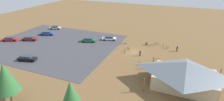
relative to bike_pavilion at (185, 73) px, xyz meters
name	(u,v)px	position (x,y,z in m)	size (l,w,h in m)	color
ground	(134,52)	(13.58, -12.57, -3.05)	(160.00, 160.00, 0.00)	brown
parking_lot_asphalt	(54,44)	(38.61, -8.74, -3.02)	(38.38, 32.00, 0.05)	#424247
bike_pavilion	(185,73)	(0.00, 0.00, 0.00)	(14.17, 9.98, 5.44)	#C6B28E
trash_bin	(147,44)	(11.43, -18.98, -2.60)	(0.60, 0.60, 0.90)	brown
lot_sign	(126,45)	(16.48, -13.34, -1.63)	(0.56, 0.08, 2.20)	#99999E
pine_far_east	(71,96)	(15.18, 15.88, 1.57)	(3.73, 3.73, 7.05)	brown
pine_far_west	(6,78)	(27.49, 16.44, 2.00)	(3.96, 3.96, 7.73)	brown
bicycle_blue_lone_west	(167,48)	(5.13, -18.28, -2.66)	(0.78, 1.64, 0.88)	black
bicycle_green_yard_front	(161,64)	(5.27, -7.21, -2.68)	(1.74, 0.59, 0.81)	black
bicycle_silver_near_sign	(125,52)	(15.91, -10.86, -2.70)	(0.76, 1.59, 0.82)	black
bicycle_orange_edge_north	(140,64)	(10.08, -5.15, -2.65)	(1.36, 1.17, 0.89)	black
bicycle_yellow_lone_east	(157,59)	(6.70, -9.39, -2.68)	(1.59, 0.83, 0.78)	black
bicycle_red_edge_south	(164,45)	(6.32, -19.72, -2.65)	(0.48, 1.84, 0.87)	black
bicycle_black_mid_cluster	(128,48)	(15.60, -13.34, -2.66)	(1.11, 1.43, 0.90)	black
bicycle_purple_by_bin	(123,44)	(18.29, -16.18, -2.67)	(1.66, 0.48, 0.84)	black
bicycle_white_yard_right	(151,66)	(7.47, -5.36, -2.66)	(1.76, 0.48, 0.86)	black
bicycle_teal_front_row	(151,45)	(9.90, -18.44, -2.67)	(1.69, 0.72, 0.79)	black
bicycle_blue_yard_left	(157,44)	(8.55, -20.40, -2.70)	(1.60, 0.48, 0.78)	black
car_blue_by_curb	(47,33)	(46.67, -14.72, -2.31)	(5.16, 3.51, 1.36)	#1E42B2
car_white_back_corner	(109,38)	(23.89, -18.47, -2.32)	(5.01, 3.14, 1.37)	white
car_maroon_front_row	(30,38)	(48.15, -8.13, -2.31)	(5.04, 3.39, 1.37)	maroon
car_black_end_stall	(27,58)	(37.48, 3.30, -2.30)	(4.94, 2.78, 1.40)	black
car_green_mid_lot	(89,40)	(29.44, -14.43, -2.32)	(4.95, 3.19, 1.36)	#1E6B3D
car_red_aisle_side	(10,39)	(53.88, -5.42, -2.32)	(5.11, 3.71, 1.36)	red
car_silver_inner_stall	(55,27)	(48.57, -21.69, -2.35)	(4.56, 3.06, 1.30)	#BCBCC1
visitor_crossing_yard	(177,48)	(2.31, -17.37, -2.13)	(0.36, 0.37, 1.74)	#2D3347
visitor_at_bikes	(140,53)	(11.38, -10.49, -2.14)	(0.40, 0.38, 1.74)	#2D3347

